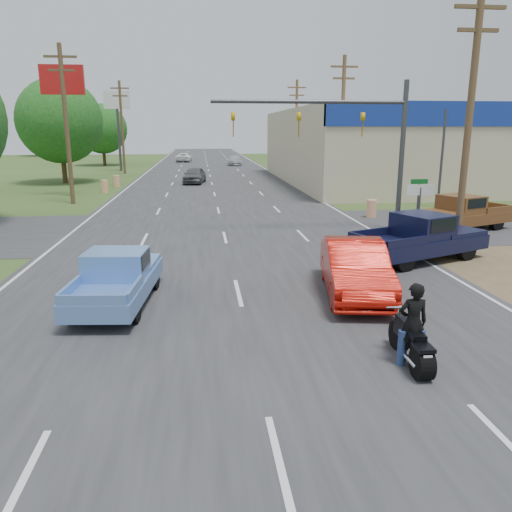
{
  "coord_description": "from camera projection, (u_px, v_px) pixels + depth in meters",
  "views": [
    {
      "loc": [
        -1.04,
        -6.19,
        4.74
      ],
      "look_at": [
        0.46,
        7.35,
        1.3
      ],
      "focal_mm": 35.0,
      "sensor_mm": 36.0,
      "label": 1
    }
  ],
  "objects": [
    {
      "name": "ground",
      "position": [
        280.0,
        466.0,
        7.24
      ],
      "size": [
        200.0,
        200.0,
        0.0
      ],
      "primitive_type": "plane",
      "color": "#2B451B",
      "rests_on": "ground"
    },
    {
      "name": "main_road",
      "position": [
        212.0,
        183.0,
        45.79
      ],
      "size": [
        15.0,
        180.0,
        0.02
      ],
      "primitive_type": "cube",
      "color": "#2D2D30",
      "rests_on": "ground"
    },
    {
      "name": "cross_road",
      "position": [
        223.0,
        229.0,
        24.58
      ],
      "size": [
        120.0,
        10.0,
        0.02
      ],
      "primitive_type": "cube",
      "color": "#2D2D30",
      "rests_on": "ground"
    },
    {
      "name": "utility_pole_1",
      "position": [
        470.0,
        115.0,
        19.48
      ],
      "size": [
        2.0,
        0.28,
        10.0
      ],
      "color": "#4C3823",
      "rests_on": "ground"
    },
    {
      "name": "utility_pole_2",
      "position": [
        342.0,
        122.0,
        36.83
      ],
      "size": [
        2.0,
        0.28,
        10.0
      ],
      "color": "#4C3823",
      "rests_on": "ground"
    },
    {
      "name": "utility_pole_3",
      "position": [
        296.0,
        125.0,
        54.18
      ],
      "size": [
        2.0,
        0.28,
        10.0
      ],
      "color": "#4C3823",
      "rests_on": "ground"
    },
    {
      "name": "utility_pole_5",
      "position": [
        66.0,
        121.0,
        31.91
      ],
      "size": [
        2.0,
        0.28,
        10.0
      ],
      "color": "#4C3823",
      "rests_on": "ground"
    },
    {
      "name": "utility_pole_6",
      "position": [
        122.0,
        125.0,
        55.04
      ],
      "size": [
        2.0,
        0.28,
        10.0
      ],
      "color": "#4C3823",
      "rests_on": "ground"
    },
    {
      "name": "tree_1",
      "position": [
        60.0,
        121.0,
        44.91
      ],
      "size": [
        7.56,
        7.56,
        9.36
      ],
      "color": "#422D19",
      "rests_on": "ground"
    },
    {
      "name": "tree_2",
      "position": [
        102.0,
        129.0,
        68.12
      ],
      "size": [
        6.72,
        6.72,
        8.32
      ],
      "color": "#422D19",
      "rests_on": "ground"
    },
    {
      "name": "tree_5",
      "position": [
        353.0,
        125.0,
        100.56
      ],
      "size": [
        7.98,
        7.98,
        9.88
      ],
      "color": "#422D19",
      "rests_on": "ground"
    },
    {
      "name": "tree_6",
      "position": [
        44.0,
        121.0,
        94.0
      ],
      "size": [
        8.82,
        8.82,
        10.92
      ],
      "color": "#422D19",
      "rests_on": "ground"
    },
    {
      "name": "barrel_0",
      "position": [
        434.0,
        242.0,
        19.54
      ],
      "size": [
        0.56,
        0.56,
        1.0
      ],
      "primitive_type": "cylinder",
      "color": "orange",
      "rests_on": "ground"
    },
    {
      "name": "barrel_1",
      "position": [
        371.0,
        209.0,
        27.77
      ],
      "size": [
        0.56,
        0.56,
        1.0
      ],
      "primitive_type": "cylinder",
      "color": "orange",
      "rests_on": "ground"
    },
    {
      "name": "barrel_2",
      "position": [
        105.0,
        186.0,
        38.97
      ],
      "size": [
        0.56,
        0.56,
        1.0
      ],
      "primitive_type": "cylinder",
      "color": "orange",
      "rests_on": "ground"
    },
    {
      "name": "barrel_3",
      "position": [
        117.0,
        181.0,
        42.86
      ],
      "size": [
        0.56,
        0.56,
        1.0
      ],
      "primitive_type": "cylinder",
      "color": "orange",
      "rests_on": "ground"
    },
    {
      "name": "pole_sign_left_near",
      "position": [
        63.0,
        95.0,
        35.2
      ],
      "size": [
        3.0,
        0.35,
        9.2
      ],
      "color": "#3F3F44",
      "rests_on": "ground"
    },
    {
      "name": "pole_sign_left_far",
      "position": [
        117.0,
        109.0,
        58.33
      ],
      "size": [
        3.0,
        0.35,
        9.2
      ],
      "color": "#3F3F44",
      "rests_on": "ground"
    },
    {
      "name": "lane_sign",
      "position": [
        420.0,
        199.0,
        21.14
      ],
      "size": [
        1.2,
        0.08,
        2.52
      ],
      "color": "#3F3F44",
      "rests_on": "ground"
    },
    {
      "name": "street_name_sign",
      "position": [
        418.0,
        201.0,
        22.72
      ],
      "size": [
        0.8,
        0.08,
        2.61
      ],
      "color": "#3F3F44",
      "rests_on": "ground"
    },
    {
      "name": "signal_mast",
      "position": [
        348.0,
        129.0,
        23.07
      ],
      "size": [
        9.12,
        0.4,
        7.0
      ],
      "color": "#3F3F44",
      "rests_on": "ground"
    },
    {
      "name": "red_convertible",
      "position": [
        355.0,
        269.0,
        14.62
      ],
      "size": [
        2.41,
        5.03,
        1.59
      ],
      "primitive_type": "imported",
      "rotation": [
        0.0,
        0.0,
        -0.16
      ],
      "color": "#B91208",
      "rests_on": "ground"
    },
    {
      "name": "motorcycle",
      "position": [
        412.0,
        345.0,
        10.2
      ],
      "size": [
        0.63,
        2.06,
        1.05
      ],
      "rotation": [
        0.0,
        0.0,
        -0.02
      ],
      "color": "black",
      "rests_on": "ground"
    },
    {
      "name": "rider",
      "position": [
        412.0,
        327.0,
        10.15
      ],
      "size": [
        0.62,
        0.42,
        1.69
      ],
      "primitive_type": "imported",
      "rotation": [
        0.0,
        0.0,
        3.12
      ],
      "color": "black",
      "rests_on": "ground"
    },
    {
      "name": "blue_pickup",
      "position": [
        118.0,
        277.0,
        13.9
      ],
      "size": [
        2.19,
        4.75,
        1.53
      ],
      "rotation": [
        0.0,
        0.0,
        -0.09
      ],
      "color": "black",
      "rests_on": "ground"
    },
    {
      "name": "navy_pickup",
      "position": [
        422.0,
        237.0,
        18.57
      ],
      "size": [
        5.69,
        3.98,
        1.76
      ],
      "rotation": [
        0.0,
        0.0,
        -1.16
      ],
      "color": "black",
      "rests_on": "ground"
    },
    {
      "name": "brown_pickup",
      "position": [
        460.0,
        213.0,
        24.14
      ],
      "size": [
        5.53,
        3.76,
        1.71
      ],
      "rotation": [
        0.0,
        0.0,
        1.95
      ],
      "color": "black",
      "rests_on": "ground"
    },
    {
      "name": "distant_car_grey",
      "position": [
        195.0,
        175.0,
        45.7
      ],
      "size": [
        2.36,
        4.54,
        1.47
      ],
      "primitive_type": "imported",
      "rotation": [
        0.0,
        0.0,
        -0.15
      ],
      "color": "#505155",
      "rests_on": "ground"
    },
    {
      "name": "distant_car_silver",
      "position": [
        235.0,
        160.0,
        69.86
      ],
      "size": [
        2.16,
        4.77,
        1.36
      ],
      "primitive_type": "imported",
      "rotation": [
        0.0,
        0.0,
        -0.06
      ],
      "color": "#BCBCC1",
      "rests_on": "ground"
    },
    {
      "name": "distant_car_white",
      "position": [
        184.0,
        157.0,
        77.44
      ],
      "size": [
        2.5,
        4.94,
        1.34
      ],
      "primitive_type": "imported",
      "rotation": [
        0.0,
        0.0,
        3.08
      ],
      "color": "white",
      "rests_on": "ground"
    }
  ]
}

